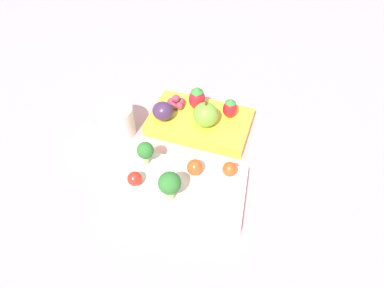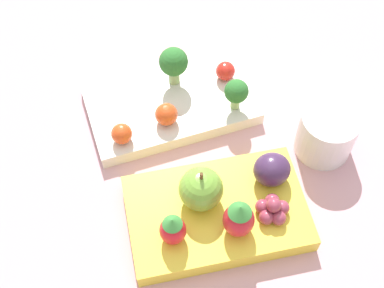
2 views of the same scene
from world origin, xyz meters
TOP-DOWN VIEW (x-y plane):
  - ground_plane at (0.00, 0.00)m, footprint 4.00×4.00m
  - bento_box_savoury at (0.00, 0.08)m, footprint 0.22×0.14m
  - bento_box_fruit at (0.01, -0.08)m, footprint 0.20×0.13m
  - broccoli_floret_0 at (0.08, 0.05)m, footprint 0.03×0.03m
  - broccoli_floret_1 at (0.01, 0.11)m, footprint 0.04×0.04m
  - cherry_tomato_0 at (-0.01, 0.05)m, footprint 0.03×0.03m
  - cherry_tomato_1 at (0.08, 0.10)m, footprint 0.02×0.02m
  - cherry_tomato_2 at (-0.07, 0.04)m, footprint 0.03×0.03m
  - apple at (-0.00, -0.07)m, footprint 0.05×0.05m
  - strawberry_0 at (-0.04, -0.10)m, footprint 0.03×0.03m
  - strawberry_1 at (0.03, -0.11)m, footprint 0.03×0.03m
  - plum at (0.08, -0.06)m, footprint 0.04×0.04m
  - grape_cluster at (0.07, -0.10)m, footprint 0.04×0.04m
  - drinking_cup at (0.17, -0.02)m, footprint 0.07×0.07m

SIDE VIEW (x-z plane):
  - ground_plane at x=0.00m, z-range 0.00..0.00m
  - bento_box_savoury at x=0.00m, z-range 0.00..0.02m
  - bento_box_fruit at x=0.01m, z-range 0.00..0.02m
  - drinking_cup at x=0.17m, z-range 0.00..0.06m
  - cherry_tomato_1 at x=0.08m, z-range 0.02..0.04m
  - cherry_tomato_2 at x=-0.07m, z-range 0.02..0.04m
  - cherry_tomato_0 at x=-0.01m, z-range 0.02..0.05m
  - grape_cluster at x=0.07m, z-range 0.02..0.05m
  - plum at x=0.08m, z-range 0.02..0.06m
  - strawberry_0 at x=-0.04m, z-range 0.02..0.07m
  - broccoli_floret_0 at x=0.08m, z-range 0.03..0.07m
  - apple at x=0.00m, z-range 0.02..0.08m
  - strawberry_1 at x=0.03m, z-range 0.02..0.07m
  - broccoli_floret_1 at x=0.01m, z-range 0.03..0.08m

